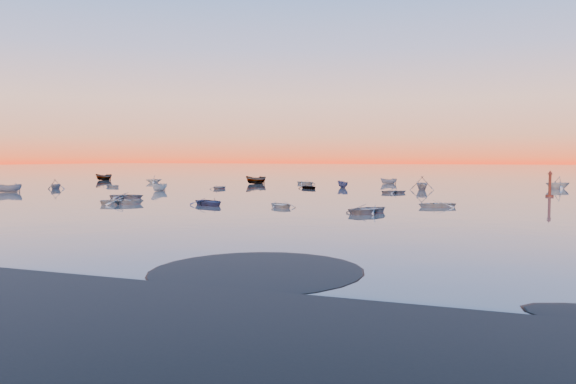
% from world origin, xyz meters
% --- Properties ---
extents(ground, '(600.00, 600.00, 0.00)m').
position_xyz_m(ground, '(0.00, 100.00, 0.00)').
color(ground, '#685E57').
rests_on(ground, ground).
extents(mud_lobes, '(140.00, 6.00, 0.07)m').
position_xyz_m(mud_lobes, '(0.00, -1.00, 0.01)').
color(mud_lobes, black).
rests_on(mud_lobes, ground).
extents(moored_fleet, '(124.00, 58.00, 1.20)m').
position_xyz_m(moored_fleet, '(0.00, 53.00, 0.00)').
color(moored_fleet, beige).
rests_on(moored_fleet, ground).
extents(boat_near_left, '(3.82, 4.40, 1.04)m').
position_xyz_m(boat_near_left, '(-8.57, 28.16, 0.00)').
color(boat_near_left, navy).
rests_on(boat_near_left, ground).
extents(channel_marker, '(0.93, 0.93, 3.30)m').
position_xyz_m(channel_marker, '(24.00, 53.48, 1.30)').
color(channel_marker, '#4F1A10').
rests_on(channel_marker, ground).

